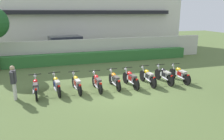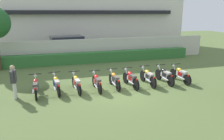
# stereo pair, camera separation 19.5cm
# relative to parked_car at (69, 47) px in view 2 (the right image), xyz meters

# --- Properties ---
(ground) EXTENTS (60.00, 60.00, 0.00)m
(ground) POSITION_rel_parked_car_xyz_m (1.46, -9.36, -0.94)
(ground) COLOR #566B38
(building) EXTENTS (22.01, 6.50, 7.35)m
(building) POSITION_rel_parked_car_xyz_m (1.46, 4.93, 2.74)
(building) COLOR silver
(building) RESTS_ON ground
(compound_wall) EXTENTS (20.91, 0.30, 1.80)m
(compound_wall) POSITION_rel_parked_car_xyz_m (1.46, -1.92, -0.04)
(compound_wall) COLOR beige
(compound_wall) RESTS_ON ground
(hedge_row) EXTENTS (16.73, 0.70, 0.84)m
(hedge_row) POSITION_rel_parked_car_xyz_m (1.46, -2.62, -0.52)
(hedge_row) COLOR #337033
(hedge_row) RESTS_ON ground
(parked_car) EXTENTS (4.69, 2.53, 1.89)m
(parked_car) POSITION_rel_parked_car_xyz_m (0.00, 0.00, 0.00)
(parked_car) COLOR #9EA3A8
(parked_car) RESTS_ON ground
(motorcycle_in_row_0) EXTENTS (0.60, 1.92, 0.95)m
(motorcycle_in_row_0) POSITION_rel_parked_car_xyz_m (-2.45, -8.82, -0.49)
(motorcycle_in_row_0) COLOR black
(motorcycle_in_row_0) RESTS_ON ground
(motorcycle_in_row_1) EXTENTS (0.60, 1.87, 0.96)m
(motorcycle_in_row_1) POSITION_rel_parked_car_xyz_m (-1.48, -8.73, -0.49)
(motorcycle_in_row_1) COLOR black
(motorcycle_in_row_1) RESTS_ON ground
(motorcycle_in_row_2) EXTENTS (0.60, 1.87, 0.94)m
(motorcycle_in_row_2) POSITION_rel_parked_car_xyz_m (-0.50, -8.80, -0.50)
(motorcycle_in_row_2) COLOR black
(motorcycle_in_row_2) RESTS_ON ground
(motorcycle_in_row_3) EXTENTS (0.60, 1.77, 0.94)m
(motorcycle_in_row_3) POSITION_rel_parked_car_xyz_m (0.54, -8.91, -0.50)
(motorcycle_in_row_3) COLOR black
(motorcycle_in_row_3) RESTS_ON ground
(motorcycle_in_row_4) EXTENTS (0.60, 1.78, 0.94)m
(motorcycle_in_row_4) POSITION_rel_parked_car_xyz_m (1.52, -8.81, -0.50)
(motorcycle_in_row_4) COLOR black
(motorcycle_in_row_4) RESTS_ON ground
(motorcycle_in_row_5) EXTENTS (0.60, 1.86, 0.97)m
(motorcycle_in_row_5) POSITION_rel_parked_car_xyz_m (2.39, -8.92, -0.48)
(motorcycle_in_row_5) COLOR black
(motorcycle_in_row_5) RESTS_ON ground
(motorcycle_in_row_6) EXTENTS (0.60, 1.93, 0.98)m
(motorcycle_in_row_6) POSITION_rel_parked_car_xyz_m (3.43, -8.85, -0.48)
(motorcycle_in_row_6) COLOR black
(motorcycle_in_row_6) RESTS_ON ground
(motorcycle_in_row_7) EXTENTS (0.60, 1.92, 0.97)m
(motorcycle_in_row_7) POSITION_rel_parked_car_xyz_m (4.46, -8.85, -0.48)
(motorcycle_in_row_7) COLOR black
(motorcycle_in_row_7) RESTS_ON ground
(motorcycle_in_row_8) EXTENTS (0.60, 1.95, 0.96)m
(motorcycle_in_row_8) POSITION_rel_parked_car_xyz_m (5.42, -8.93, -0.49)
(motorcycle_in_row_8) COLOR black
(motorcycle_in_row_8) RESTS_ON ground
(inspector_person) EXTENTS (0.22, 0.65, 1.60)m
(inspector_person) POSITION_rel_parked_car_xyz_m (-3.36, -8.97, -0.00)
(inspector_person) COLOR silver
(inspector_person) RESTS_ON ground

